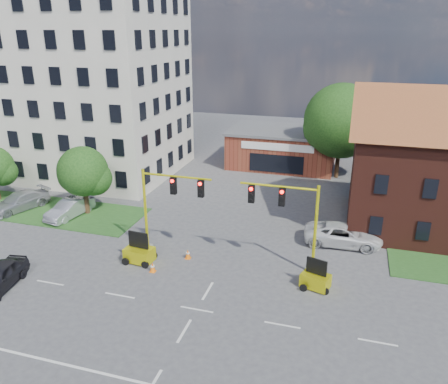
{
  "coord_description": "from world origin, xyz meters",
  "views": [
    {
      "loc": [
        7.57,
        -20.0,
        15.31
      ],
      "look_at": [
        -1.31,
        10.0,
        3.56
      ],
      "focal_mm": 35.0,
      "sensor_mm": 36.0,
      "label": 1
    }
  ],
  "objects_px": {
    "signal_mast_west": "(166,202)",
    "trailer_east": "(316,279)",
    "pickup_white": "(343,235)",
    "signal_mast_east": "(290,216)",
    "trailer_west": "(139,253)"
  },
  "relations": [
    {
      "from": "signal_mast_west",
      "to": "trailer_west",
      "type": "relative_size",
      "value": 2.84
    },
    {
      "from": "signal_mast_west",
      "to": "trailer_west",
      "type": "xyz_separation_m",
      "value": [
        -1.34,
        -1.9,
        -3.24
      ]
    },
    {
      "from": "signal_mast_east",
      "to": "pickup_white",
      "type": "relative_size",
      "value": 1.07
    },
    {
      "from": "signal_mast_east",
      "to": "trailer_east",
      "type": "distance_m",
      "value": 4.24
    },
    {
      "from": "trailer_east",
      "to": "signal_mast_west",
      "type": "bearing_deg",
      "value": -171.93
    },
    {
      "from": "signal_mast_west",
      "to": "pickup_white",
      "type": "bearing_deg",
      "value": 21.83
    },
    {
      "from": "signal_mast_west",
      "to": "pickup_white",
      "type": "relative_size",
      "value": 1.07
    },
    {
      "from": "signal_mast_west",
      "to": "pickup_white",
      "type": "distance_m",
      "value": 13.44
    },
    {
      "from": "signal_mast_west",
      "to": "pickup_white",
      "type": "xyz_separation_m",
      "value": [
        12.13,
        4.86,
        -3.12
      ]
    },
    {
      "from": "signal_mast_east",
      "to": "trailer_west",
      "type": "xyz_separation_m",
      "value": [
        -10.06,
        -1.9,
        -3.24
      ]
    },
    {
      "from": "pickup_white",
      "to": "signal_mast_west",
      "type": "bearing_deg",
      "value": 109.02
    },
    {
      "from": "signal_mast_west",
      "to": "trailer_east",
      "type": "height_order",
      "value": "signal_mast_west"
    },
    {
      "from": "signal_mast_west",
      "to": "trailer_east",
      "type": "distance_m",
      "value": 11.35
    },
    {
      "from": "signal_mast_west",
      "to": "trailer_east",
      "type": "relative_size",
      "value": 3.15
    },
    {
      "from": "signal_mast_west",
      "to": "pickup_white",
      "type": "height_order",
      "value": "signal_mast_west"
    }
  ]
}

